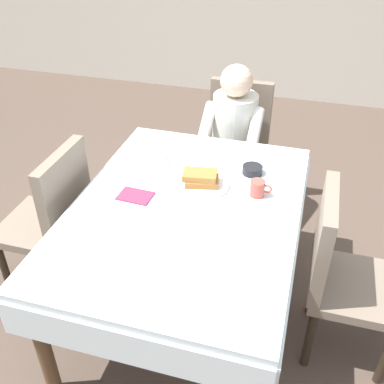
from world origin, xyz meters
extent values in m
plane|color=brown|center=(0.00, 0.00, 0.00)|extent=(14.00, 14.00, 0.00)
cube|color=silver|center=(0.00, 0.00, 0.72)|extent=(1.10, 1.50, 0.04)
cube|color=silver|center=(0.00, -0.76, 0.61)|extent=(1.10, 0.01, 0.18)
cube|color=silver|center=(0.00, 0.76, 0.61)|extent=(1.10, 0.01, 0.18)
cube|color=silver|center=(-0.56, 0.00, 0.61)|extent=(0.01, 1.50, 0.18)
cube|color=silver|center=(0.56, 0.00, 0.61)|extent=(0.01, 1.50, 0.18)
cylinder|color=brown|center=(-0.47, -0.67, 0.35)|extent=(0.07, 0.07, 0.70)
cylinder|color=brown|center=(-0.47, 0.67, 0.35)|extent=(0.07, 0.07, 0.70)
cylinder|color=brown|center=(0.47, 0.67, 0.35)|extent=(0.07, 0.07, 0.70)
cube|color=#7A6B5B|center=(0.03, 1.07, 0.42)|extent=(0.44, 0.44, 0.05)
cube|color=#7A6B5B|center=(0.03, 1.27, 0.69)|extent=(0.44, 0.06, 0.48)
cylinder|color=#2D2319|center=(0.21, 0.89, 0.20)|extent=(0.04, 0.04, 0.40)
cylinder|color=#2D2319|center=(-0.15, 0.89, 0.20)|extent=(0.04, 0.04, 0.40)
cylinder|color=#2D2319|center=(0.21, 1.25, 0.20)|extent=(0.04, 0.04, 0.40)
cylinder|color=#2D2319|center=(-0.15, 1.25, 0.20)|extent=(0.04, 0.04, 0.40)
cylinder|color=silver|center=(0.03, 1.05, 0.68)|extent=(0.30, 0.30, 0.46)
sphere|color=beige|center=(0.03, 1.03, 1.02)|extent=(0.21, 0.21, 0.21)
cylinder|color=silver|center=(0.19, 0.91, 0.75)|extent=(0.08, 0.29, 0.23)
cylinder|color=silver|center=(-0.13, 0.91, 0.75)|extent=(0.08, 0.29, 0.23)
cylinder|color=#383D51|center=(0.11, 0.87, 0.23)|extent=(0.10, 0.10, 0.45)
cylinder|color=#383D51|center=(-0.05, 0.87, 0.23)|extent=(0.10, 0.10, 0.45)
cube|color=#7A6B5B|center=(0.87, 0.00, 0.42)|extent=(0.44, 0.44, 0.05)
cube|color=#7A6B5B|center=(0.67, 0.00, 0.69)|extent=(0.06, 0.44, 0.48)
cylinder|color=#2D2319|center=(1.05, 0.18, 0.20)|extent=(0.04, 0.04, 0.40)
cylinder|color=#2D2319|center=(0.69, 0.18, 0.20)|extent=(0.04, 0.04, 0.40)
cylinder|color=#2D2319|center=(0.69, -0.18, 0.20)|extent=(0.04, 0.04, 0.40)
cube|color=#7A6B5B|center=(-0.87, 0.00, 0.42)|extent=(0.44, 0.44, 0.05)
cube|color=#7A6B5B|center=(-0.67, 0.00, 0.69)|extent=(0.06, 0.44, 0.48)
cylinder|color=#2D2319|center=(-1.05, -0.18, 0.20)|extent=(0.04, 0.04, 0.40)
cylinder|color=#2D2319|center=(-1.05, 0.18, 0.20)|extent=(0.04, 0.04, 0.40)
cylinder|color=#2D2319|center=(-0.69, -0.18, 0.20)|extent=(0.04, 0.04, 0.40)
cylinder|color=#2D2319|center=(-0.69, 0.18, 0.20)|extent=(0.04, 0.04, 0.40)
cylinder|color=white|center=(0.03, 0.21, 0.75)|extent=(0.28, 0.28, 0.02)
cube|color=#A36B33|center=(0.03, 0.20, 0.77)|extent=(0.19, 0.15, 0.03)
cube|color=#A36B33|center=(0.02, 0.20, 0.81)|extent=(0.19, 0.13, 0.03)
cylinder|color=#B24C42|center=(0.32, 0.19, 0.78)|extent=(0.08, 0.08, 0.08)
torus|color=#B24C42|center=(0.37, 0.19, 0.79)|extent=(0.05, 0.01, 0.05)
cylinder|color=black|center=(0.26, 0.40, 0.76)|extent=(0.11, 0.11, 0.04)
cone|color=silver|center=(-0.22, 0.34, 0.78)|extent=(0.08, 0.08, 0.07)
cube|color=silver|center=(-0.16, 0.19, 0.74)|extent=(0.03, 0.18, 0.00)
cube|color=silver|center=(0.22, 0.19, 0.74)|extent=(0.03, 0.20, 0.00)
cube|color=silver|center=(0.03, -0.08, 0.74)|extent=(0.15, 0.04, 0.00)
cube|color=#8C2D4C|center=(-0.27, 0.01, 0.74)|extent=(0.18, 0.13, 0.01)
camera|label=1|loc=(0.52, -1.70, 2.05)|focal=42.04mm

